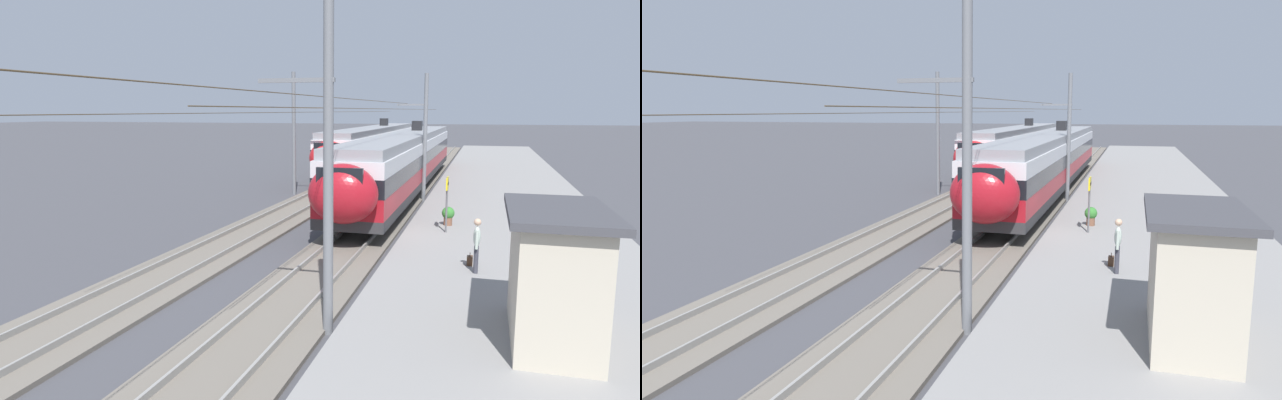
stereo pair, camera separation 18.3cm
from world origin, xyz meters
The scene contains 14 objects.
ground_plane centered at (0.00, 0.00, 0.00)m, with size 400.00×400.00×0.00m, color #424247.
platform_slab centered at (0.00, -5.24, 0.20)m, with size 120.00×8.69×0.40m, color gray.
track_near centered at (0.00, 1.00, 0.07)m, with size 120.00×3.00×0.28m.
track_far centered at (0.00, 5.69, 0.07)m, with size 120.00×3.00×0.28m.
train_near_platform centered at (14.64, 1.00, 2.23)m, with size 34.91×2.92×4.27m.
train_far_track centered at (27.54, 5.69, 2.23)m, with size 31.23×2.84×4.27m.
catenary_mast_west centered at (-9.49, -0.43, 4.10)m, with size 48.64×1.84×7.83m.
catenary_mast_mid centered at (11.30, -0.42, 3.89)m, with size 48.64×1.84×7.44m.
catenary_mast_far_side centered at (11.52, 7.49, 4.00)m, with size 48.64×2.25×7.69m.
platform_sign centered at (1.04, -2.57, 2.05)m, with size 0.70×0.08×2.26m.
passenger_walking centered at (-4.55, -3.86, 1.34)m, with size 0.53×0.22×1.69m.
handbag_beside_passenger centered at (-3.72, -3.66, 0.54)m, with size 0.32×0.18×0.42m.
potted_plant_platform_edge centered at (2.52, -2.55, 0.87)m, with size 0.54×0.54×0.81m.
platform_shelter centered at (-9.34, -5.52, 1.88)m, with size 3.90×2.06×2.91m.
Camera 2 is at (-21.74, -4.19, 5.32)m, focal length 31.32 mm.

